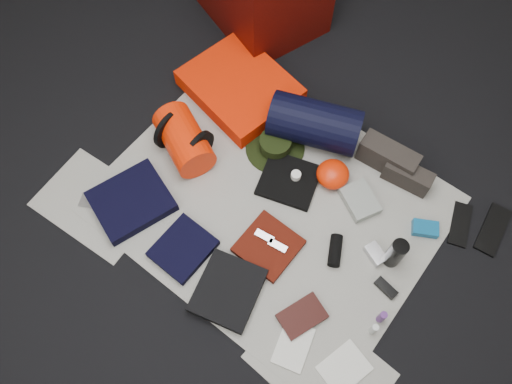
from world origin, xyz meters
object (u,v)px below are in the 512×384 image
Objects in this scene: sleeping_pad at (240,87)px; paperback_book at (302,316)px; water_bottle at (396,253)px; navy_duffel at (315,123)px; stuff_sack at (184,140)px; compact_camera at (375,254)px.

sleeping_pad is 1.30m from paperback_book.
navy_duffel is at bearing 153.74° from water_bottle.
paperback_book is (1.00, -0.34, -0.09)m from stuff_sack.
compact_camera is at bearing 97.57° from paperback_book.
stuff_sack is 1.77× the size of water_bottle.
sleeping_pad is at bearing 91.04° from stuff_sack.
navy_duffel reaches higher than stuff_sack.
paperback_book is (-0.11, -0.46, -0.01)m from compact_camera.
water_bottle is at bearing -46.70° from navy_duffel.
water_bottle is at bearing 90.33° from paperback_book.
sleeping_pad is 1.18m from compact_camera.
compact_camera reaches higher than paperback_book.
stuff_sack reaches higher than sleeping_pad.
sleeping_pad is 5.35× the size of compact_camera.
stuff_sack is at bearing -178.10° from paperback_book.
paperback_book is at bearing -18.96° from stuff_sack.
sleeping_pad reaches higher than paperback_book.
paperback_book is (1.01, -0.82, -0.04)m from sleeping_pad.
navy_duffel is 4.30× the size of compact_camera.
stuff_sack is 1.69× the size of paperback_book.
navy_duffel reaches higher than sleeping_pad.
water_bottle is at bearing 43.53° from compact_camera.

